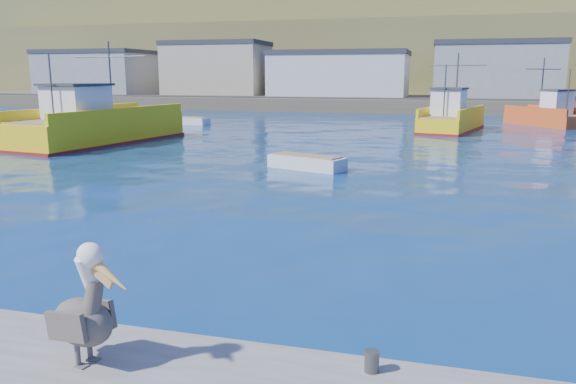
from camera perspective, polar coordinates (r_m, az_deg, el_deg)
The scene contains 10 objects.
ground at distance 11.94m, azimuth -4.21°, elevation -10.14°, with size 260.00×260.00×0.00m, color navy.
dock_bollards at distance 8.59m, azimuth -8.15°, elevation -14.63°, with size 36.20×0.20×0.30m.
far_shore at distance 119.78m, azimuth 13.84°, elevation 13.62°, with size 200.00×81.00×24.00m.
trawler_yellow_a at distance 39.61m, azimuth -18.84°, elevation 6.36°, with size 6.38×13.64×6.75m.
trawler_yellow_b at distance 47.78m, azimuth 16.24°, elevation 7.12°, with size 5.61×10.19×6.31m.
boat_orange at distance 55.57m, azimuth 24.92°, elevation 7.14°, with size 6.65×7.84×5.98m.
skiff_left at distance 43.33m, azimuth -24.15°, elevation 5.22°, with size 3.98×1.88×0.83m.
skiff_mid at distance 27.20m, azimuth 1.92°, elevation 2.92°, with size 4.02×2.58×0.83m.
skiff_extra at distance 52.97m, azimuth -10.01°, elevation 7.08°, with size 4.01×2.01×0.83m.
pelican at distance 8.34m, azimuth -19.95°, elevation -11.44°, with size 1.45×0.79×1.79m.
Camera 1 is at (3.74, -10.43, 4.45)m, focal length 35.00 mm.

